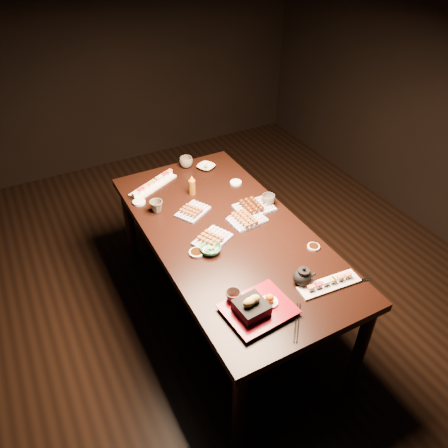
{
  "coord_description": "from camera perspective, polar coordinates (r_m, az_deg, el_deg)",
  "views": [
    {
      "loc": [
        -1.02,
        -1.78,
        2.4
      ],
      "look_at": [
        -0.04,
        0.07,
        0.77
      ],
      "focal_mm": 35.0,
      "sensor_mm": 36.0,
      "label": 1
    }
  ],
  "objects": [
    {
      "name": "teacup_far_right",
      "position": [
        3.26,
        -4.97,
        8.05
      ],
      "size": [
        0.11,
        0.11,
        0.08
      ],
      "primitive_type": "imported",
      "rotation": [
        0.0,
        0.0,
        -0.16
      ],
      "color": "#4F473C",
      "rests_on": "dining_table"
    },
    {
      "name": "ground",
      "position": [
        3.16,
        1.22,
        -11.59
      ],
      "size": [
        5.0,
        5.0,
        0.0
      ],
      "primitive_type": "plane",
      "color": "black",
      "rests_on": "ground"
    },
    {
      "name": "sauce_dish_east",
      "position": [
        3.07,
        1.56,
        5.43
      ],
      "size": [
        0.09,
        0.09,
        0.01
      ],
      "primitive_type": "cylinder",
      "rotation": [
        0.0,
        0.0,
        0.13
      ],
      "color": "white",
      "rests_on": "dining_table"
    },
    {
      "name": "sauce_dish_se",
      "position": [
        2.57,
        11.61,
        -2.93
      ],
      "size": [
        0.09,
        0.09,
        0.01
      ],
      "primitive_type": "cylinder",
      "rotation": [
        0.0,
        0.0,
        -0.22
      ],
      "color": "white",
      "rests_on": "dining_table"
    },
    {
      "name": "edamame_bowl_cream",
      "position": [
        3.24,
        -2.35,
        7.46
      ],
      "size": [
        0.16,
        0.16,
        0.03
      ],
      "primitive_type": "imported",
      "rotation": [
        0.0,
        0.0,
        0.47
      ],
      "color": "beige",
      "rests_on": "dining_table"
    },
    {
      "name": "sushi_platter_far",
      "position": [
        3.07,
        -9.27,
        5.26
      ],
      "size": [
        0.39,
        0.26,
        0.05
      ],
      "primitive_type": null,
      "rotation": [
        0.0,
        0.0,
        3.61
      ],
      "color": "white",
      "rests_on": "dining_table"
    },
    {
      "name": "dining_table",
      "position": [
        2.89,
        0.47,
        -6.74
      ],
      "size": [
        1.03,
        1.86,
        0.75
      ],
      "primitive_type": "cube",
      "rotation": [
        0.0,
        0.0,
        0.07
      ],
      "color": "black",
      "rests_on": "ground"
    },
    {
      "name": "condiment_bottle",
      "position": [
        2.93,
        -4.2,
        5.12
      ],
      "size": [
        0.06,
        0.06,
        0.14
      ],
      "primitive_type": "cylinder",
      "rotation": [
        0.0,
        0.0,
        0.47
      ],
      "color": "brown",
      "rests_on": "dining_table"
    },
    {
      "name": "yakitori_plate_center",
      "position": [
        2.55,
        -1.52,
        -1.69
      ],
      "size": [
        0.26,
        0.23,
        0.05
      ],
      "primitive_type": null,
      "rotation": [
        0.0,
        0.0,
        0.46
      ],
      "color": "#828EB6",
      "rests_on": "dining_table"
    },
    {
      "name": "chopsticks_se",
      "position": [
        2.41,
        16.3,
        -7.17
      ],
      "size": [
        0.22,
        0.1,
        0.01
      ],
      "primitive_type": null,
      "rotation": [
        0.0,
        0.0,
        -0.35
      ],
      "color": "black",
      "rests_on": "dining_table"
    },
    {
      "name": "edamame_bowl_green",
      "position": [
        2.48,
        -1.76,
        -3.34
      ],
      "size": [
        0.12,
        0.12,
        0.04
      ],
      "primitive_type": "imported",
      "rotation": [
        0.0,
        0.0,
        -0.04
      ],
      "color": "#2D8B5C",
      "rests_on": "dining_table"
    },
    {
      "name": "yakitori_plate_right",
      "position": [
        2.7,
        3.04,
        0.89
      ],
      "size": [
        0.23,
        0.18,
        0.06
      ],
      "primitive_type": null,
      "rotation": [
        0.0,
        0.0,
        0.09
      ],
      "color": "#828EB6",
      "rests_on": "dining_table"
    },
    {
      "name": "teacup_mid_right",
      "position": [
        2.86,
        5.81,
        3.18
      ],
      "size": [
        0.09,
        0.09,
        0.07
      ],
      "primitive_type": "imported",
      "rotation": [
        0.0,
        0.0,
        0.02
      ],
      "color": "#4F473C",
      "rests_on": "dining_table"
    },
    {
      "name": "chopsticks_near",
      "position": [
        2.16,
        9.53,
        -12.53
      ],
      "size": [
        0.17,
        0.2,
        0.01
      ],
      "primitive_type": null,
      "rotation": [
        0.0,
        0.0,
        0.88
      ],
      "color": "black",
      "rests_on": "dining_table"
    },
    {
      "name": "teacup_far_left",
      "position": [
        2.81,
        -8.82,
        2.29
      ],
      "size": [
        0.11,
        0.11,
        0.08
      ],
      "primitive_type": "imported",
      "rotation": [
        0.0,
        0.0,
        0.43
      ],
      "color": "#4F473C",
      "rests_on": "dining_table"
    },
    {
      "name": "teapot",
      "position": [
        2.31,
        10.28,
        -6.62
      ],
      "size": [
        0.16,
        0.16,
        0.11
      ],
      "primitive_type": null,
      "rotation": [
        0.0,
        0.0,
        -0.33
      ],
      "color": "black",
      "rests_on": "dining_table"
    },
    {
      "name": "tempura_tray",
      "position": [
        2.14,
        4.56,
        -10.29
      ],
      "size": [
        0.35,
        0.29,
        0.12
      ],
      "primitive_type": null,
      "rotation": [
        0.0,
        0.0,
        0.08
      ],
      "color": "black",
      "rests_on": "dining_table"
    },
    {
      "name": "yakitori_plate_left",
      "position": [
        2.78,
        -4.1,
        1.94
      ],
      "size": [
        0.25,
        0.23,
        0.05
      ],
      "primitive_type": null,
      "rotation": [
        0.0,
        0.0,
        0.51
      ],
      "color": "#828EB6",
      "rests_on": "dining_table"
    },
    {
      "name": "teacup_near_left",
      "position": [
        2.2,
        1.19,
        -9.53
      ],
      "size": [
        0.09,
        0.09,
        0.07
      ],
      "primitive_type": "imported",
      "rotation": [
        0.0,
        0.0,
        0.2
      ],
      "color": "#4F473C",
      "rests_on": "dining_table"
    },
    {
      "name": "sushi_platter_near",
      "position": [
        2.35,
        13.62,
        -7.42
      ],
      "size": [
        0.35,
        0.12,
        0.04
      ],
      "primitive_type": null,
      "rotation": [
        0.0,
        0.0,
        -0.08
      ],
      "color": "white",
      "rests_on": "dining_table"
    },
    {
      "name": "sauce_dish_west",
      "position": [
        2.48,
        -3.59,
        -3.76
      ],
      "size": [
        0.1,
        0.1,
        0.02
      ],
      "primitive_type": "cylinder",
      "rotation": [
        0.0,
        0.0,
        -0.21
      ],
      "color": "white",
      "rests_on": "dining_table"
    },
    {
      "name": "tsukune_plate",
      "position": [
        2.81,
        3.97,
        2.52
      ],
      "size": [
        0.24,
        0.18,
        0.06
      ],
      "primitive_type": null,
      "rotation": [
        0.0,
        0.0,
        -0.01
      ],
      "color": "#828EB6",
      "rests_on": "dining_table"
    },
    {
      "name": "sauce_dish_nw",
      "position": [
        2.92,
        -11.03,
        2.81
      ],
      "size": [
        0.1,
        0.1,
        0.01
      ],
      "primitive_type": "cylinder",
      "rotation": [
        0.0,
        0.0,
        0.26
      ],
      "color": "white",
      "rests_on": "dining_table"
    }
  ]
}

